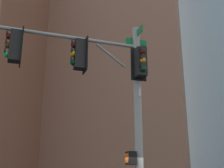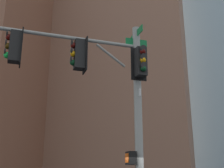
{
  "view_description": "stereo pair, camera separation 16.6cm",
  "coord_description": "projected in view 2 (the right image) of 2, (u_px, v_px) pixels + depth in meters",
  "views": [
    {
      "loc": [
        1.52,
        -10.19,
        1.83
      ],
      "look_at": [
        -0.95,
        -0.97,
        4.84
      ],
      "focal_mm": 49.05,
      "sensor_mm": 36.0,
      "label": 1
    },
    {
      "loc": [
        1.68,
        -10.15,
        1.83
      ],
      "look_at": [
        -0.95,
        -0.97,
        4.84
      ],
      "focal_mm": 49.05,
      "sensor_mm": 36.0,
      "label": 2
    }
  ],
  "objects": [
    {
      "name": "building_brick_nearside",
      "position": [
        118.0,
        3.0,
        47.7
      ],
      "size": [
        18.95,
        18.96,
        56.42
      ],
      "primitive_type": "cube",
      "color": "#845B47",
      "rests_on": "ground_plane"
    },
    {
      "name": "signal_pole_assembly",
      "position": [
        106.0,
        87.0,
        9.86
      ],
      "size": [
        4.82,
        3.44,
        7.02
      ],
      "rotation": [
        0.0,
        0.0,
        3.73
      ],
      "color": "gray",
      "rests_on": "ground_plane"
    }
  ]
}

